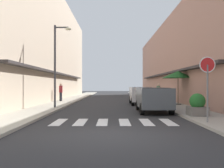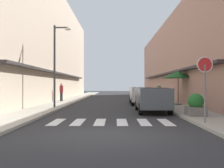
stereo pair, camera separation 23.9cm
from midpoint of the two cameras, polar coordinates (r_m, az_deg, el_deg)
ground_plane at (r=26.61m, az=0.53°, el=-3.77°), size 99.30×99.30×0.00m
sidewalk_left at (r=27.00m, az=-9.18°, el=-3.59°), size 2.24×63.19×0.12m
sidewalk_right at (r=26.98m, az=10.25°, el=-3.59°), size 2.24×63.19×0.12m
building_row_left at (r=29.32m, az=-15.80°, el=8.14°), size 5.50×42.62×11.82m
building_row_right at (r=29.10m, az=16.90°, el=5.04°), size 5.50×42.62×8.63m
crosswalk at (r=11.56m, az=0.38°, el=-8.24°), size 5.20×2.20×0.01m
parked_car_near at (r=15.74m, az=9.13°, el=-2.78°), size 1.86×4.19×1.47m
parked_car_mid at (r=22.28m, az=6.63°, el=-2.06°), size 1.87×4.47×1.47m
round_street_sign at (r=11.20m, az=20.04°, el=2.47°), size 0.65×0.07×2.64m
street_lamp at (r=18.24m, az=-11.40°, el=5.67°), size 1.19×0.28×5.55m
cafe_umbrella at (r=21.10m, az=14.43°, el=1.98°), size 2.54×2.54×2.61m
planter_corner at (r=13.62m, az=18.18°, el=-4.45°), size 0.89×0.89×1.09m
pedestrian_walking_near at (r=25.53m, az=-10.65°, el=-1.64°), size 0.34×0.34×1.69m
pedestrian_walking_far at (r=23.88m, az=10.39°, el=-1.79°), size 0.34×0.34×1.65m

